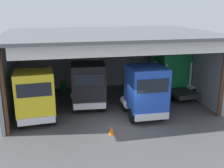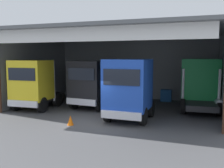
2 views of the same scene
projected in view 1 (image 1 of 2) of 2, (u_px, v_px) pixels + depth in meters
name	position (u px, v px, depth m)	size (l,w,h in m)	color
ground_plane	(122.00, 126.00, 17.52)	(80.00, 80.00, 0.00)	#4C4C4F
workshop_shed	(106.00, 52.00, 21.54)	(15.30, 10.50, 5.69)	gray
truck_yellow_center_right_bay	(35.00, 96.00, 17.57)	(2.78, 4.64, 3.58)	yellow
truck_black_left_bay	(88.00, 85.00, 20.00)	(2.71, 4.59, 3.53)	black
truck_blue_right_bay	(145.00, 91.00, 18.32)	(2.60, 4.43, 3.71)	#1E47B7
truck_green_center_left_bay	(172.00, 73.00, 23.37)	(2.94, 4.93, 3.67)	#197F3D
oil_drum	(63.00, 87.00, 24.32)	(0.58, 0.58, 0.88)	#197233
tool_cart	(132.00, 82.00, 25.91)	(0.90, 0.60, 1.00)	#1E59A5
traffic_cone	(111.00, 130.00, 16.27)	(0.36, 0.36, 0.56)	orange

